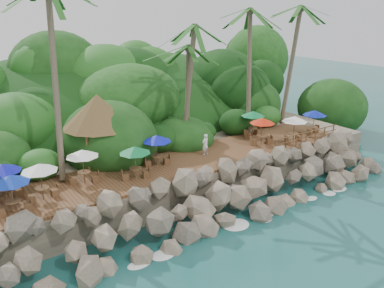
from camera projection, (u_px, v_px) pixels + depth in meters
ground at (249, 225)px, 23.66m from camera, size 140.00×140.00×0.00m
land_base at (129, 139)px, 35.75m from camera, size 32.00×25.20×2.10m
jungle_hill at (97, 130)px, 41.92m from camera, size 44.80×28.00×15.40m
seawall at (228, 195)px, 24.84m from camera, size 29.00×4.00×2.30m
terrace at (192, 160)px, 27.61m from camera, size 26.00×5.00×0.20m
jungle_foliage at (134, 153)px, 35.31m from camera, size 44.00×16.00×12.00m
foam_line at (246, 222)px, 23.88m from camera, size 25.20×0.80×0.06m
palms at (175, 15)px, 26.65m from camera, size 30.55×7.20×12.58m
palapa at (98, 111)px, 26.22m from camera, size 4.71×4.71×4.60m
dining_clusters at (175, 140)px, 25.97m from camera, size 25.04×4.94×2.10m
railing at (306, 137)px, 30.41m from camera, size 7.20×0.10×1.00m
waiter at (205, 145)px, 28.06m from camera, size 0.62×0.46×1.57m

